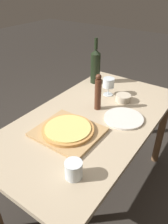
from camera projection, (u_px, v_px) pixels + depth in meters
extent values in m
plane|color=#2D2823|center=(90.00, 189.00, 1.84)|extent=(12.00, 12.00, 0.00)
cube|color=tan|center=(92.00, 119.00, 1.45)|extent=(0.76, 1.42, 0.03)
cylinder|color=brown|center=(100.00, 109.00, 2.26)|extent=(0.06, 0.06, 0.71)
cylinder|color=brown|center=(161.00, 131.00, 1.94)|extent=(0.06, 0.06, 0.71)
cube|color=tan|center=(68.00, 132.00, 1.29)|extent=(0.37, 0.33, 0.02)
cylinder|color=#C68947|center=(68.00, 129.00, 1.28)|extent=(0.31, 0.31, 0.02)
cylinder|color=#E0C66B|center=(68.00, 128.00, 1.28)|extent=(0.27, 0.27, 0.01)
cylinder|color=black|center=(95.00, 68.00, 1.84)|extent=(0.08, 0.08, 0.25)
cone|color=black|center=(96.00, 52.00, 1.76)|extent=(0.08, 0.08, 0.04)
cylinder|color=black|center=(96.00, 44.00, 1.73)|extent=(0.03, 0.03, 0.09)
cylinder|color=#4C2819|center=(98.00, 95.00, 1.47)|extent=(0.05, 0.05, 0.22)
sphere|color=#4C2819|center=(99.00, 77.00, 1.41)|extent=(0.04, 0.04, 0.04)
cylinder|color=silver|center=(108.00, 94.00, 1.71)|extent=(0.08, 0.08, 0.00)
cylinder|color=silver|center=(108.00, 91.00, 1.69)|extent=(0.01, 0.01, 0.06)
cylinder|color=silver|center=(109.00, 83.00, 1.66)|extent=(0.09, 0.09, 0.07)
cylinder|color=beige|center=(123.00, 98.00, 1.61)|extent=(0.11, 0.11, 0.05)
cylinder|color=silver|center=(74.00, 170.00, 1.00)|extent=(0.08, 0.08, 0.09)
cylinder|color=silver|center=(124.00, 118.00, 1.42)|extent=(0.26, 0.26, 0.01)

